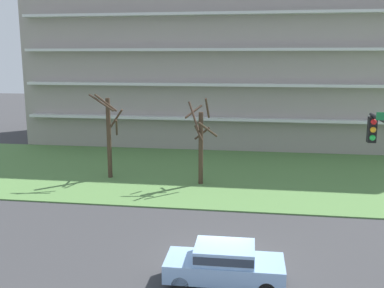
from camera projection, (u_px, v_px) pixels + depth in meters
The scene contains 6 objects.
ground at pixel (222, 260), 18.61m from camera, with size 160.00×160.00×0.00m, color #38383A.
grass_lawn_strip at pixel (238, 174), 32.18m from camera, with size 80.00×16.00×0.08m, color #547F42.
apartment_building at pixel (247, 51), 44.55m from camera, with size 41.36×14.02×18.08m.
tree_far_left at pixel (109, 133), 30.56m from camera, with size 2.04×2.08×6.02m.
tree_left at pixel (201, 141), 29.09m from camera, with size 2.21×2.20×5.85m.
sedan_blue_near_left at pixel (224, 263), 16.46m from camera, with size 4.43×1.87×1.57m.
Camera 1 is at (1.32, -17.31, 8.39)m, focal length 41.46 mm.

